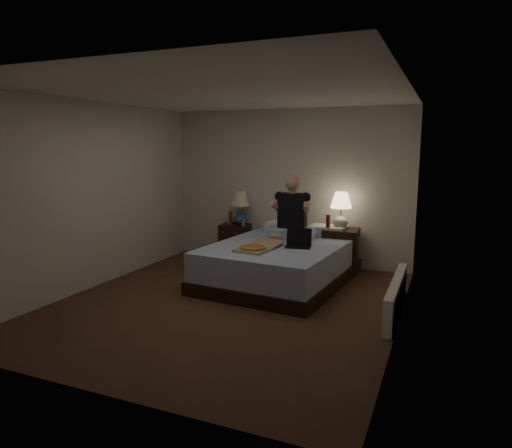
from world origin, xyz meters
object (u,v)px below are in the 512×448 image
at_px(soda_can, 243,223).
at_px(lamp_left, 240,208).
at_px(bed, 280,263).
at_px(nightstand_left, 235,242).
at_px(pizza_box, 253,248).
at_px(water_bottle, 230,217).
at_px(radiator, 396,296).
at_px(person, 292,208).
at_px(laptop, 298,239).
at_px(beer_bottle_right, 328,222).
at_px(lamp_right, 341,211).
at_px(nightstand_right, 341,251).
at_px(beer_bottle_left, 231,218).

bearing_deg(soda_can, lamp_left, 136.33).
bearing_deg(bed, nightstand_left, 145.39).
relative_size(nightstand_left, pizza_box, 0.80).
relative_size(water_bottle, pizza_box, 0.33).
bearing_deg(radiator, person, 147.60).
bearing_deg(pizza_box, laptop, 49.92).
bearing_deg(person, water_bottle, 152.10).
bearing_deg(beer_bottle_right, radiator, -49.78).
distance_m(water_bottle, radiator, 3.34).
xyz_separation_m(lamp_right, laptop, (-0.35, -1.00, -0.27)).
xyz_separation_m(lamp_right, pizza_box, (-0.82, -1.45, -0.35)).
distance_m(nightstand_left, nightstand_right, 1.82).
relative_size(nightstand_left, beer_bottle_right, 2.65).
distance_m(bed, water_bottle, 1.62).
height_order(beer_bottle_left, pizza_box, beer_bottle_left).
height_order(nightstand_left, beer_bottle_left, beer_bottle_left).
bearing_deg(lamp_right, beer_bottle_right, -132.03).
bearing_deg(pizza_box, bed, 80.10).
bearing_deg(beer_bottle_right, water_bottle, 172.55).
height_order(lamp_right, person, person).
bearing_deg(radiator, lamp_left, 149.52).
distance_m(bed, pizza_box, 0.67).
bearing_deg(soda_can, radiator, -29.97).
xyz_separation_m(soda_can, pizza_box, (0.79, -1.44, -0.06)).
bearing_deg(soda_can, nightstand_right, -0.44).
distance_m(nightstand_left, beer_bottle_right, 1.73).
bearing_deg(lamp_right, nightstand_right, -50.20).
distance_m(bed, lamp_left, 1.54).
height_order(nightstand_right, soda_can, soda_can).
bearing_deg(laptop, beer_bottle_right, 65.04).
relative_size(laptop, radiator, 0.21).
bearing_deg(laptop, beer_bottle_left, 134.82).
distance_m(lamp_left, beer_bottle_right, 1.58).
height_order(nightstand_left, beer_bottle_right, beer_bottle_right).
xyz_separation_m(nightstand_left, beer_bottle_left, (-0.05, -0.07, 0.42)).
bearing_deg(nightstand_right, radiator, -59.57).
bearing_deg(person, beer_bottle_left, 153.89).
bearing_deg(water_bottle, beer_bottle_right, -7.45).
height_order(lamp_left, beer_bottle_right, lamp_left).
height_order(lamp_right, beer_bottle_left, lamp_right).
bearing_deg(beer_bottle_left, nightstand_left, 56.22).
relative_size(bed, soda_can, 22.29).
distance_m(lamp_left, lamp_right, 1.71).
distance_m(lamp_right, beer_bottle_left, 1.86).
xyz_separation_m(soda_can, laptop, (1.27, -0.99, 0.02)).
bearing_deg(nightstand_left, nightstand_right, -8.64).
height_order(beer_bottle_left, person, person).
bearing_deg(pizza_box, nightstand_right, 65.80).
bearing_deg(person, soda_can, 149.91).
height_order(bed, nightstand_right, nightstand_right).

